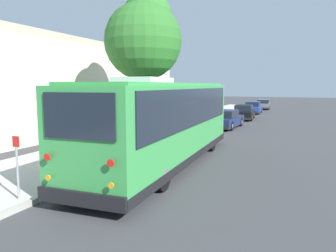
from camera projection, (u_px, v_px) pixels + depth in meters
The scene contains 12 objects.
ground_plane at pixel (151, 173), 11.58m from camera, with size 160.00×160.00×0.00m, color #3D3D3F.
sidewalk_slab at pixel (65, 161), 13.05m from camera, with size 80.00×4.48×0.15m, color beige.
curb_strip at pixel (115, 167), 12.16m from camera, with size 80.00×0.14×0.15m, color #AAA69D.
shuttle_bus at pixel (165, 119), 12.68m from camera, with size 11.34×3.09×3.35m.
parked_sedan_navy at pixel (226, 120), 23.91m from camera, with size 4.58×1.86×1.30m.
parked_sedan_black at pixel (244, 113), 29.79m from camera, with size 4.45×1.97×1.32m.
parked_sedan_blue at pixel (253, 108), 36.25m from camera, with size 4.62×1.81×1.31m.
parked_sedan_gray at pixel (263, 105), 42.55m from camera, with size 4.45×1.96×1.27m.
street_tree at pixel (144, 36), 17.28m from camera, with size 4.09×4.09×7.92m.
sign_post_near at pixel (17, 167), 8.43m from camera, with size 0.06×0.22×1.66m.
sign_post_far at pixel (51, 163), 9.55m from camera, with size 0.06×0.22×1.33m.
building_backdrop at pixel (45, 89), 23.31m from camera, with size 24.84×8.83×6.00m.
Camera 1 is at (-10.15, -4.97, 3.10)m, focal length 35.00 mm.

